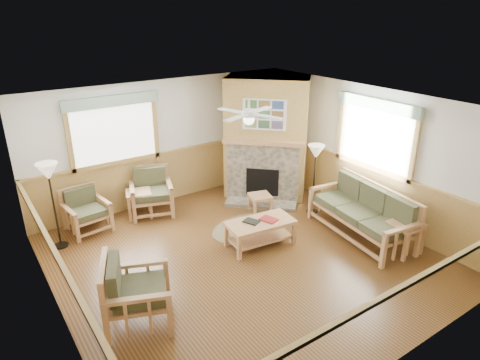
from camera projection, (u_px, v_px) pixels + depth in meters
floor at (244, 258)px, 7.51m from camera, size 6.00×6.00×0.01m
ceiling at (244, 106)px, 6.48m from camera, size 6.00×6.00×0.01m
wall_back at (165, 142)px, 9.28m from camera, size 6.00×0.02×2.70m
wall_front at (400, 276)px, 4.71m from camera, size 6.00×0.02×2.70m
wall_left at (51, 240)px, 5.43m from camera, size 0.02×6.00×2.70m
wall_right at (367, 154)px, 8.56m from camera, size 0.02×6.00×2.70m
wainscot at (244, 230)px, 7.30m from camera, size 6.00×6.00×1.10m
fireplace at (266, 137)px, 9.63m from camera, size 3.11×3.11×2.70m
window_back at (110, 94)px, 8.23m from camera, size 1.90×0.16×1.50m
window_right at (381, 97)px, 7.94m from camera, size 0.16×1.90×1.50m
ceiling_fan at (249, 103)px, 6.88m from camera, size 1.59×1.59×0.36m
sofa at (361, 213)px, 8.05m from camera, size 2.23×1.15×0.98m
armchair_back_left at (86, 211)px, 8.28m from camera, size 0.84×0.84×0.84m
armchair_back_right at (151, 192)px, 8.96m from camera, size 1.07×1.07×0.94m
armchair_left at (138, 291)px, 5.84m from camera, size 1.15×1.15×0.99m
coffee_table at (260, 233)px, 7.82m from camera, size 1.29×0.75×0.49m
end_table_chairs at (139, 204)px, 8.89m from camera, size 0.62×0.61×0.56m
end_table_sofa at (404, 238)px, 7.58m from camera, size 0.55×0.53×0.59m
footstool at (260, 203)px, 9.14m from camera, size 0.54×0.54×0.38m
braided_rug at (251, 227)px, 8.52m from camera, size 2.19×2.19×0.01m
floor_lamp_left at (54, 206)px, 7.56m from camera, size 0.43×0.43×1.63m
floor_lamp_right at (314, 179)px, 8.89m from camera, size 0.36×0.36×1.51m
book_red at (269, 219)px, 7.76m from camera, size 0.30×0.35×0.03m
book_dark at (251, 221)px, 7.70m from camera, size 0.29×0.33×0.02m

